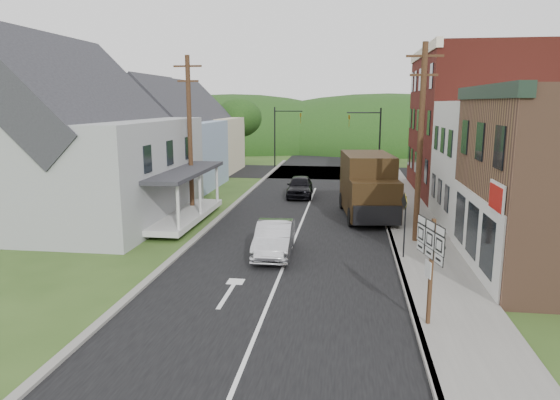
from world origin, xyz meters
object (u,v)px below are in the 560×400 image
at_px(dark_sedan, 300,186).
at_px(delivery_van, 368,186).
at_px(route_sign_cluster, 430,257).
at_px(silver_sedan, 274,239).
at_px(warning_sign, 405,216).

xyz_separation_m(dark_sedan, delivery_van, (4.42, -5.73, 1.08)).
distance_m(dark_sedan, route_sign_cluster, 20.80).
bearing_deg(silver_sedan, delivery_van, 59.19).
height_order(silver_sedan, warning_sign, warning_sign).
height_order(dark_sedan, warning_sign, warning_sign).
relative_size(delivery_van, route_sign_cluster, 2.14).
bearing_deg(dark_sedan, delivery_van, -55.00).
height_order(delivery_van, warning_sign, delivery_van).
xyz_separation_m(silver_sedan, delivery_van, (4.18, 7.83, 1.10)).
bearing_deg(dark_sedan, route_sign_cluster, -76.86).
relative_size(silver_sedan, route_sign_cluster, 1.39).
xyz_separation_m(route_sign_cluster, warning_sign, (-0.04, 6.36, -0.27)).
distance_m(silver_sedan, route_sign_cluster, 8.51).
xyz_separation_m(silver_sedan, warning_sign, (5.37, -0.04, 1.18)).
distance_m(silver_sedan, delivery_van, 8.95).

